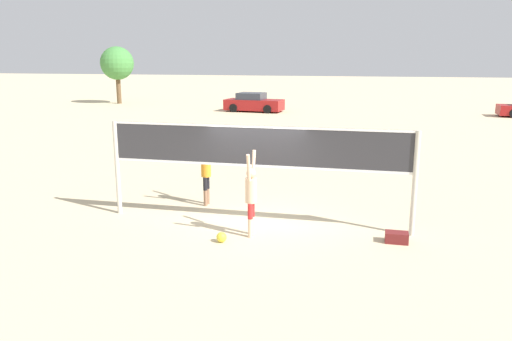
% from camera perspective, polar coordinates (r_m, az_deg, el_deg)
% --- Properties ---
extents(ground_plane, '(200.00, 200.00, 0.00)m').
position_cam_1_polar(ground_plane, '(12.90, 0.00, -6.04)').
color(ground_plane, beige).
extents(volleyball_net, '(7.79, 0.13, 2.53)m').
position_cam_1_polar(volleyball_net, '(12.44, 0.00, 1.75)').
color(volleyball_net, beige).
rests_on(volleyball_net, ground_plane).
extents(player_spiker, '(0.28, 0.69, 2.04)m').
position_cam_1_polar(player_spiker, '(11.70, -0.55, -2.54)').
color(player_spiker, beige).
rests_on(player_spiker, ground_plane).
extents(player_blocker, '(0.28, 0.70, 2.07)m').
position_cam_1_polar(player_blocker, '(14.25, -5.74, 0.27)').
color(player_blocker, '#8C664C').
rests_on(player_blocker, ground_plane).
extents(volleyball, '(0.24, 0.24, 0.24)m').
position_cam_1_polar(volleyball, '(11.62, -3.96, -7.61)').
color(volleyball, yellow).
rests_on(volleyball, ground_plane).
extents(gear_bag, '(0.52, 0.32, 0.25)m').
position_cam_1_polar(gear_bag, '(12.02, 15.78, -7.36)').
color(gear_bag, maroon).
rests_on(gear_bag, ground_plane).
extents(parked_car_mid, '(4.61, 2.33, 1.46)m').
position_cam_1_polar(parked_car_mid, '(39.13, -0.28, 7.71)').
color(parked_car_mid, maroon).
rests_on(parked_car_mid, ground_plane).
extents(tree_left_cluster, '(2.97, 2.97, 5.09)m').
position_cam_1_polar(tree_left_cluster, '(47.53, -15.59, 11.68)').
color(tree_left_cluster, brown).
rests_on(tree_left_cluster, ground_plane).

